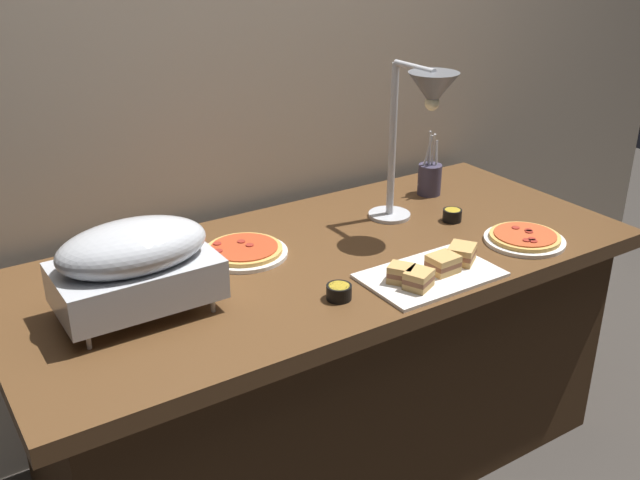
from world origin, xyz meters
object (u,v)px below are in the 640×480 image
at_px(chafing_dish, 135,263).
at_px(heat_lamp, 424,106).
at_px(pizza_plate_front, 244,251).
at_px(sandwich_platter, 433,270).
at_px(sauce_cup_near, 339,292).
at_px(sauce_cup_far, 452,215).
at_px(pizza_plate_center, 525,238).
at_px(utensil_holder, 430,178).

height_order(chafing_dish, heat_lamp, heat_lamp).
xyz_separation_m(pizza_plate_front, sandwich_platter, (0.37, -0.41, 0.01)).
xyz_separation_m(sandwich_platter, sauce_cup_near, (-0.29, 0.04, 0.00)).
xyz_separation_m(heat_lamp, sauce_cup_near, (-0.46, -0.24, -0.38)).
bearing_deg(heat_lamp, sauce_cup_near, -153.00).
distance_m(pizza_plate_front, sandwich_platter, 0.56).
height_order(pizza_plate_front, sauce_cup_far, sauce_cup_far).
bearing_deg(sauce_cup_far, pizza_plate_center, -73.87).
xyz_separation_m(chafing_dish, pizza_plate_front, (0.38, 0.16, -0.13)).
bearing_deg(pizza_plate_center, sauce_cup_near, 178.91).
xyz_separation_m(chafing_dish, sandwich_platter, (0.75, -0.25, -0.12)).
bearing_deg(chafing_dish, utensil_holder, 12.27).
distance_m(pizza_plate_center, sandwich_platter, 0.39).
xyz_separation_m(pizza_plate_front, sauce_cup_far, (0.70, -0.14, 0.01)).
xyz_separation_m(chafing_dish, sauce_cup_near, (0.47, -0.21, -0.12)).
bearing_deg(sauce_cup_far, chafing_dish, -178.88).
distance_m(heat_lamp, pizza_plate_front, 0.69).
xyz_separation_m(sandwich_platter, utensil_holder, (0.42, 0.51, 0.04)).
bearing_deg(pizza_plate_front, sauce_cup_far, -11.26).
relative_size(chafing_dish, heat_lamp, 0.76).
height_order(sandwich_platter, sauce_cup_near, sandwich_platter).
height_order(heat_lamp, utensil_holder, heat_lamp).
xyz_separation_m(pizza_plate_front, pizza_plate_center, (0.77, -0.39, 0.00)).
xyz_separation_m(pizza_plate_center, utensil_holder, (0.03, 0.48, 0.05)).
bearing_deg(chafing_dish, sandwich_platter, -18.58).
height_order(sauce_cup_far, utensil_holder, utensil_holder).
bearing_deg(pizza_plate_front, sandwich_platter, -47.86).
relative_size(pizza_plate_center, sauce_cup_near, 3.66).
distance_m(chafing_dish, sauce_cup_far, 1.08).
bearing_deg(utensil_holder, heat_lamp, -136.87).
bearing_deg(utensil_holder, chafing_dish, -167.73).
height_order(pizza_plate_front, sandwich_platter, sandwich_platter).
bearing_deg(chafing_dish, pizza_plate_front, 22.75).
bearing_deg(pizza_plate_center, heat_lamp, 131.77).
relative_size(pizza_plate_front, pizza_plate_center, 1.04).
bearing_deg(utensil_holder, sandwich_platter, -129.72).
xyz_separation_m(heat_lamp, sandwich_platter, (-0.17, -0.27, -0.38)).
bearing_deg(sauce_cup_near, pizza_plate_front, 102.73).
relative_size(chafing_dish, sauce_cup_far, 6.37).
bearing_deg(sauce_cup_far, pizza_plate_front, 168.74).
height_order(pizza_plate_center, sauce_cup_far, sauce_cup_far).
relative_size(sandwich_platter, sauce_cup_far, 6.12).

